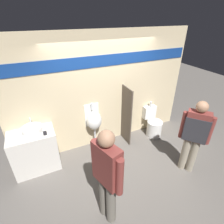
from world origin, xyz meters
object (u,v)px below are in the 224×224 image
object	(u,v)px
cell_phone	(45,133)
urinal_near_counter	(94,120)
person_in_vest	(195,133)
person_with_lanyard	(107,176)
sink_basin	(32,129)
toilet	(153,125)

from	to	relation	value
cell_phone	urinal_near_counter	distance (m)	1.12
person_in_vest	person_with_lanyard	xyz separation A→B (m)	(-1.94, -0.22, 0.01)
sink_basin	urinal_near_counter	size ratio (longest dim) A/B	0.33
urinal_near_counter	person_with_lanyard	xyz separation A→B (m)	(-0.41, -1.71, 0.16)
sink_basin	cell_phone	bearing A→B (deg)	-37.57
urinal_near_counter	person_in_vest	size ratio (longest dim) A/B	0.73
sink_basin	toilet	bearing A→B (deg)	-1.96
cell_phone	toilet	bearing A→B (deg)	1.36
toilet	person_in_vest	world-z (taller)	person_in_vest
person_with_lanyard	toilet	bearing A→B (deg)	-70.52
cell_phone	urinal_near_counter	bearing A→B (deg)	11.75
sink_basin	person_with_lanyard	distance (m)	1.88
cell_phone	person_in_vest	xyz separation A→B (m)	(2.62, -1.27, 0.03)
toilet	cell_phone	bearing A→B (deg)	-178.64
sink_basin	urinal_near_counter	distance (m)	1.32
sink_basin	person_in_vest	size ratio (longest dim) A/B	0.24
sink_basin	person_with_lanyard	xyz separation A→B (m)	(0.89, -1.65, -0.01)
sink_basin	person_in_vest	xyz separation A→B (m)	(2.84, -1.44, -0.02)
cell_phone	person_with_lanyard	xyz separation A→B (m)	(0.68, -1.49, 0.04)
sink_basin	person_in_vest	distance (m)	3.18
sink_basin	cell_phone	world-z (taller)	sink_basin
cell_phone	person_in_vest	world-z (taller)	person_in_vest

